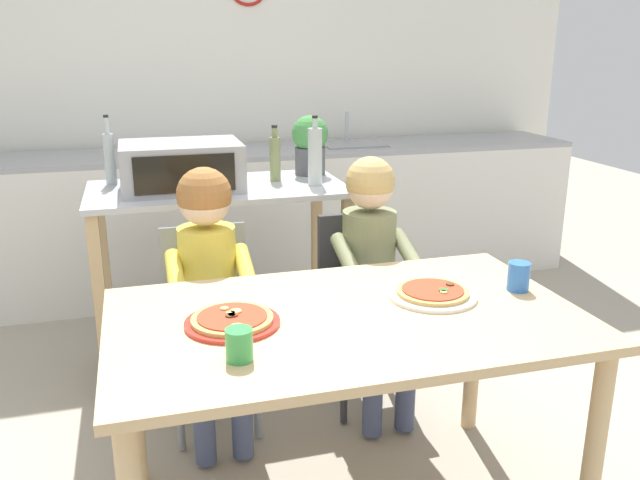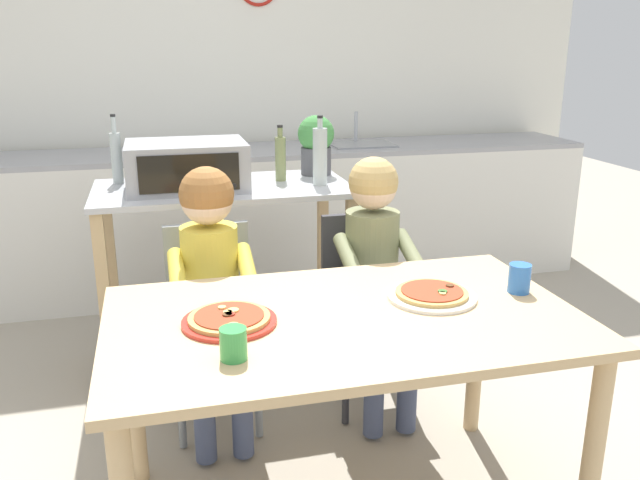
{
  "view_description": "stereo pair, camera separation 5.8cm",
  "coord_description": "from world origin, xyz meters",
  "px_view_note": "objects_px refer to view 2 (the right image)",
  "views": [
    {
      "loc": [
        -0.58,
        -1.75,
        1.53
      ],
      "look_at": [
        0.0,
        0.3,
        0.88
      ],
      "focal_mm": 36.73,
      "sensor_mm": 36.0,
      "label": 1
    },
    {
      "loc": [
        -0.53,
        -1.76,
        1.53
      ],
      "look_at": [
        0.0,
        0.3,
        0.88
      ],
      "focal_mm": 36.73,
      "sensor_mm": 36.0,
      "label": 2
    }
  ],
  "objects_px": {
    "bottle_dark_olive_oil": "(116,156)",
    "bottle_tall_green_wine": "(280,157)",
    "bottle_squat_spirits": "(320,156)",
    "pizza_plate_white": "(432,295)",
    "pizza_plate_red_rimmed": "(229,320)",
    "dining_table": "(344,343)",
    "drinking_cup_blue": "(519,278)",
    "potted_herb_plant": "(316,143)",
    "dining_chair_left": "(211,311)",
    "dining_chair_right": "(366,295)",
    "kitchen_island_cart": "(226,247)",
    "child_in_yellow_shirt": "(211,269)",
    "child_in_olive_shirt": "(376,256)",
    "toaster_oven": "(187,165)",
    "drinking_cup_green": "(233,344)"
  },
  "relations": [
    {
      "from": "bottle_dark_olive_oil",
      "to": "bottle_tall_green_wine",
      "type": "relative_size",
      "value": 1.21
    },
    {
      "from": "bottle_tall_green_wine",
      "to": "bottle_squat_spirits",
      "type": "bearing_deg",
      "value": -42.69
    },
    {
      "from": "bottle_tall_green_wine",
      "to": "pizza_plate_white",
      "type": "height_order",
      "value": "bottle_tall_green_wine"
    },
    {
      "from": "bottle_tall_green_wine",
      "to": "pizza_plate_red_rimmed",
      "type": "relative_size",
      "value": 0.93
    },
    {
      "from": "dining_table",
      "to": "drinking_cup_blue",
      "type": "height_order",
      "value": "drinking_cup_blue"
    },
    {
      "from": "bottle_tall_green_wine",
      "to": "bottle_squat_spirits",
      "type": "height_order",
      "value": "bottle_squat_spirits"
    },
    {
      "from": "bottle_tall_green_wine",
      "to": "potted_herb_plant",
      "type": "height_order",
      "value": "potted_herb_plant"
    },
    {
      "from": "dining_chair_left",
      "to": "dining_chair_right",
      "type": "relative_size",
      "value": 1.0
    },
    {
      "from": "kitchen_island_cart",
      "to": "dining_table",
      "type": "relative_size",
      "value": 0.81
    },
    {
      "from": "kitchen_island_cart",
      "to": "dining_chair_right",
      "type": "distance_m",
      "value": 0.73
    },
    {
      "from": "bottle_squat_spirits",
      "to": "pizza_plate_red_rimmed",
      "type": "distance_m",
      "value": 1.24
    },
    {
      "from": "potted_herb_plant",
      "to": "drinking_cup_blue",
      "type": "distance_m",
      "value": 1.39
    },
    {
      "from": "kitchen_island_cart",
      "to": "drinking_cup_blue",
      "type": "distance_m",
      "value": 1.44
    },
    {
      "from": "kitchen_island_cart",
      "to": "dining_chair_right",
      "type": "height_order",
      "value": "kitchen_island_cart"
    },
    {
      "from": "pizza_plate_red_rimmed",
      "to": "child_in_yellow_shirt",
      "type": "bearing_deg",
      "value": 90.0
    },
    {
      "from": "dining_table",
      "to": "child_in_olive_shirt",
      "type": "xyz_separation_m",
      "value": [
        0.31,
        0.61,
        0.06
      ]
    },
    {
      "from": "bottle_tall_green_wine",
      "to": "bottle_squat_spirits",
      "type": "relative_size",
      "value": 0.83
    },
    {
      "from": "child_in_yellow_shirt",
      "to": "toaster_oven",
      "type": "bearing_deg",
      "value": 94.26
    },
    {
      "from": "toaster_oven",
      "to": "dining_chair_right",
      "type": "distance_m",
      "value": 0.98
    },
    {
      "from": "bottle_squat_spirits",
      "to": "bottle_tall_green_wine",
      "type": "bearing_deg",
      "value": 137.31
    },
    {
      "from": "child_in_olive_shirt",
      "to": "drinking_cup_green",
      "type": "distance_m",
      "value": 1.06
    },
    {
      "from": "dining_chair_left",
      "to": "child_in_yellow_shirt",
      "type": "height_order",
      "value": "child_in_yellow_shirt"
    },
    {
      "from": "toaster_oven",
      "to": "bottle_tall_green_wine",
      "type": "height_order",
      "value": "bottle_tall_green_wine"
    },
    {
      "from": "toaster_oven",
      "to": "drinking_cup_green",
      "type": "xyz_separation_m",
      "value": [
        0.03,
        -1.38,
        -0.23
      ]
    },
    {
      "from": "kitchen_island_cart",
      "to": "bottle_squat_spirits",
      "type": "relative_size",
      "value": 3.66
    },
    {
      "from": "drinking_cup_blue",
      "to": "bottle_squat_spirits",
      "type": "bearing_deg",
      "value": 111.13
    },
    {
      "from": "child_in_yellow_shirt",
      "to": "pizza_plate_white",
      "type": "xyz_separation_m",
      "value": [
        0.66,
        -0.55,
        0.04
      ]
    },
    {
      "from": "drinking_cup_green",
      "to": "bottle_dark_olive_oil",
      "type": "bearing_deg",
      "value": 101.97
    },
    {
      "from": "bottle_tall_green_wine",
      "to": "potted_herb_plant",
      "type": "bearing_deg",
      "value": 28.78
    },
    {
      "from": "bottle_dark_olive_oil",
      "to": "child_in_yellow_shirt",
      "type": "height_order",
      "value": "bottle_dark_olive_oil"
    },
    {
      "from": "dining_chair_right",
      "to": "child_in_yellow_shirt",
      "type": "height_order",
      "value": "child_in_yellow_shirt"
    },
    {
      "from": "potted_herb_plant",
      "to": "dining_chair_right",
      "type": "height_order",
      "value": "potted_herb_plant"
    },
    {
      "from": "dining_chair_left",
      "to": "child_in_olive_shirt",
      "type": "xyz_separation_m",
      "value": [
        0.66,
        -0.11,
        0.22
      ]
    },
    {
      "from": "kitchen_island_cart",
      "to": "bottle_tall_green_wine",
      "type": "xyz_separation_m",
      "value": [
        0.28,
        0.05,
        0.4
      ]
    },
    {
      "from": "drinking_cup_green",
      "to": "potted_herb_plant",
      "type": "bearing_deg",
      "value": 68.6
    },
    {
      "from": "pizza_plate_white",
      "to": "drinking_cup_blue",
      "type": "relative_size",
      "value": 2.98
    },
    {
      "from": "child_in_yellow_shirt",
      "to": "pizza_plate_red_rimmed",
      "type": "bearing_deg",
      "value": -90.0
    },
    {
      "from": "bottle_tall_green_wine",
      "to": "kitchen_island_cart",
      "type": "bearing_deg",
      "value": -169.26
    },
    {
      "from": "bottle_tall_green_wine",
      "to": "pizza_plate_red_rimmed",
      "type": "bearing_deg",
      "value": -107.96
    },
    {
      "from": "bottle_tall_green_wine",
      "to": "child_in_yellow_shirt",
      "type": "bearing_deg",
      "value": -121.94
    },
    {
      "from": "dining_chair_right",
      "to": "bottle_tall_green_wine",
      "type": "bearing_deg",
      "value": 117.12
    },
    {
      "from": "pizza_plate_red_rimmed",
      "to": "drinking_cup_green",
      "type": "xyz_separation_m",
      "value": [
        -0.02,
        -0.23,
        0.03
      ]
    },
    {
      "from": "bottle_squat_spirits",
      "to": "dining_table",
      "type": "bearing_deg",
      "value": -100.51
    },
    {
      "from": "bottle_squat_spirits",
      "to": "child_in_olive_shirt",
      "type": "distance_m",
      "value": 0.6
    },
    {
      "from": "bottle_dark_olive_oil",
      "to": "child_in_yellow_shirt",
      "type": "relative_size",
      "value": 0.3
    },
    {
      "from": "potted_herb_plant",
      "to": "drinking_cup_green",
      "type": "relative_size",
      "value": 3.35
    },
    {
      "from": "pizza_plate_white",
      "to": "child_in_yellow_shirt",
      "type": "bearing_deg",
      "value": 140.31
    },
    {
      "from": "drinking_cup_blue",
      "to": "child_in_yellow_shirt",
      "type": "bearing_deg",
      "value": 149.36
    },
    {
      "from": "bottle_squat_spirits",
      "to": "child_in_yellow_shirt",
      "type": "height_order",
      "value": "bottle_squat_spirits"
    },
    {
      "from": "toaster_oven",
      "to": "dining_chair_left",
      "type": "xyz_separation_m",
      "value": [
        0.04,
        -0.46,
        -0.52
      ]
    }
  ]
}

